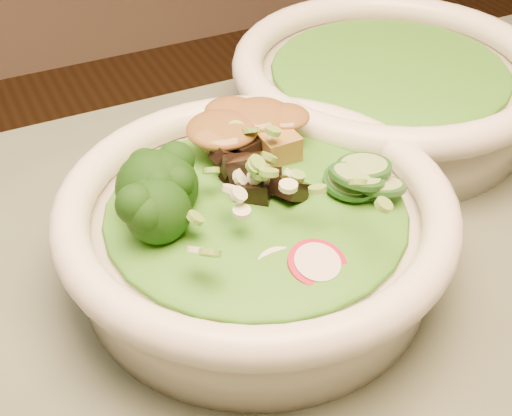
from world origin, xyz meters
name	(u,v)px	position (x,y,z in m)	size (l,w,h in m)	color
salad_bowl	(256,230)	(-0.19, 0.12, 0.79)	(0.28, 0.28, 0.08)	white
side_bowl	(388,87)	(0.01, 0.25, 0.79)	(0.29, 0.29, 0.08)	white
lettuce_bed	(256,207)	(-0.19, 0.12, 0.81)	(0.21, 0.21, 0.03)	#306715
side_lettuce	(391,67)	(0.01, 0.25, 0.81)	(0.20, 0.20, 0.02)	#306715
broccoli_florets	(160,201)	(-0.26, 0.13, 0.83)	(0.08, 0.07, 0.05)	black
radish_slices	(284,269)	(-0.21, 0.05, 0.82)	(0.12, 0.04, 0.02)	maroon
cucumber_slices	(352,181)	(-0.13, 0.10, 0.83)	(0.07, 0.07, 0.04)	#96C06B
mushroom_heap	(252,179)	(-0.19, 0.13, 0.83)	(0.07, 0.07, 0.04)	black
tofu_cubes	(241,140)	(-0.18, 0.18, 0.83)	(0.09, 0.06, 0.04)	olive
peanut_sauce	(240,125)	(-0.18, 0.18, 0.84)	(0.07, 0.06, 0.02)	brown
scallion_garnish	(256,177)	(-0.19, 0.12, 0.84)	(0.20, 0.20, 0.03)	#699E37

